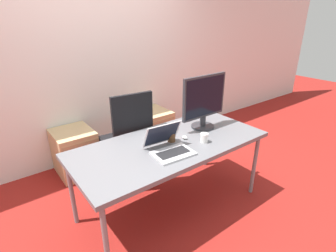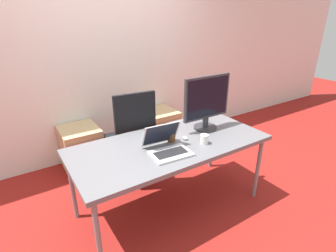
{
  "view_description": "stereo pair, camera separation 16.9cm",
  "coord_description": "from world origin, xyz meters",
  "px_view_note": "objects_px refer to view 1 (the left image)",
  "views": [
    {
      "loc": [
        -1.32,
        -1.7,
        1.82
      ],
      "look_at": [
        0.0,
        0.04,
        0.88
      ],
      "focal_mm": 28.0,
      "sensor_mm": 36.0,
      "label": 1
    },
    {
      "loc": [
        -1.19,
        -1.8,
        1.82
      ],
      "look_at": [
        0.0,
        0.04,
        0.88
      ],
      "focal_mm": 28.0,
      "sensor_mm": 36.0,
      "label": 2
    }
  ],
  "objects_px": {
    "monitor": "(204,101)",
    "mouse": "(185,137)",
    "office_chair": "(128,148)",
    "cabinet_right": "(153,129)",
    "laptop_center": "(169,147)",
    "coffee_cup_white": "(204,138)",
    "cabinet_left": "(75,152)",
    "coffee_cup_brown": "(171,135)"
  },
  "relations": [
    {
      "from": "office_chair",
      "to": "laptop_center",
      "type": "relative_size",
      "value": 3.0
    },
    {
      "from": "office_chair",
      "to": "laptop_center",
      "type": "bearing_deg",
      "value": -91.73
    },
    {
      "from": "laptop_center",
      "to": "mouse",
      "type": "xyz_separation_m",
      "value": [
        0.27,
        0.11,
        -0.03
      ]
    },
    {
      "from": "mouse",
      "to": "coffee_cup_brown",
      "type": "xyz_separation_m",
      "value": [
        -0.13,
        0.04,
        0.04
      ]
    },
    {
      "from": "cabinet_left",
      "to": "monitor",
      "type": "distance_m",
      "value": 1.68
    },
    {
      "from": "monitor",
      "to": "mouse",
      "type": "relative_size",
      "value": 9.21
    },
    {
      "from": "coffee_cup_white",
      "to": "coffee_cup_brown",
      "type": "bearing_deg",
      "value": 139.08
    },
    {
      "from": "cabinet_right",
      "to": "mouse",
      "type": "relative_size",
      "value": 9.29
    },
    {
      "from": "laptop_center",
      "to": "mouse",
      "type": "distance_m",
      "value": 0.29
    },
    {
      "from": "office_chair",
      "to": "coffee_cup_white",
      "type": "height_order",
      "value": "office_chair"
    },
    {
      "from": "mouse",
      "to": "coffee_cup_brown",
      "type": "distance_m",
      "value": 0.14
    },
    {
      "from": "cabinet_left",
      "to": "mouse",
      "type": "distance_m",
      "value": 1.48
    },
    {
      "from": "cabinet_left",
      "to": "laptop_center",
      "type": "bearing_deg",
      "value": -72.81
    },
    {
      "from": "coffee_cup_brown",
      "to": "cabinet_right",
      "type": "bearing_deg",
      "value": 63.85
    },
    {
      "from": "mouse",
      "to": "coffee_cup_brown",
      "type": "relative_size",
      "value": 0.51
    },
    {
      "from": "laptop_center",
      "to": "monitor",
      "type": "xyz_separation_m",
      "value": [
        0.6,
        0.21,
        0.23
      ]
    },
    {
      "from": "office_chair",
      "to": "cabinet_left",
      "type": "bearing_deg",
      "value": 129.45
    },
    {
      "from": "cabinet_right",
      "to": "monitor",
      "type": "height_order",
      "value": "monitor"
    },
    {
      "from": "mouse",
      "to": "coffee_cup_white",
      "type": "distance_m",
      "value": 0.19
    },
    {
      "from": "cabinet_left",
      "to": "laptop_center",
      "type": "distance_m",
      "value": 1.49
    },
    {
      "from": "cabinet_right",
      "to": "monitor",
      "type": "bearing_deg",
      "value": -96.29
    },
    {
      "from": "monitor",
      "to": "coffee_cup_white",
      "type": "height_order",
      "value": "monitor"
    },
    {
      "from": "mouse",
      "to": "coffee_cup_white",
      "type": "bearing_deg",
      "value": -57.96
    },
    {
      "from": "monitor",
      "to": "coffee_cup_white",
      "type": "distance_m",
      "value": 0.42
    },
    {
      "from": "cabinet_left",
      "to": "laptop_center",
      "type": "relative_size",
      "value": 1.51
    },
    {
      "from": "mouse",
      "to": "office_chair",
      "type": "bearing_deg",
      "value": 109.38
    },
    {
      "from": "cabinet_left",
      "to": "mouse",
      "type": "bearing_deg",
      "value": -60.93
    },
    {
      "from": "office_chair",
      "to": "mouse",
      "type": "height_order",
      "value": "office_chair"
    },
    {
      "from": "laptop_center",
      "to": "monitor",
      "type": "distance_m",
      "value": 0.67
    },
    {
      "from": "monitor",
      "to": "cabinet_right",
      "type": "bearing_deg",
      "value": 83.71
    },
    {
      "from": "coffee_cup_brown",
      "to": "cabinet_left",
      "type": "bearing_deg",
      "value": 114.98
    },
    {
      "from": "cabinet_right",
      "to": "laptop_center",
      "type": "relative_size",
      "value": 1.51
    },
    {
      "from": "monitor",
      "to": "mouse",
      "type": "xyz_separation_m",
      "value": [
        -0.33,
        -0.1,
        -0.26
      ]
    },
    {
      "from": "laptop_center",
      "to": "coffee_cup_white",
      "type": "relative_size",
      "value": 4.2
    },
    {
      "from": "mouse",
      "to": "coffee_cup_brown",
      "type": "height_order",
      "value": "coffee_cup_brown"
    },
    {
      "from": "cabinet_right",
      "to": "coffee_cup_white",
      "type": "bearing_deg",
      "value": -104.4
    },
    {
      "from": "coffee_cup_brown",
      "to": "coffee_cup_white",
      "type": "bearing_deg",
      "value": -40.92
    },
    {
      "from": "cabinet_right",
      "to": "coffee_cup_brown",
      "type": "bearing_deg",
      "value": -116.15
    },
    {
      "from": "cabinet_right",
      "to": "monitor",
      "type": "relative_size",
      "value": 1.01
    },
    {
      "from": "cabinet_right",
      "to": "mouse",
      "type": "bearing_deg",
      "value": -110.3
    },
    {
      "from": "mouse",
      "to": "cabinet_right",
      "type": "bearing_deg",
      "value": 69.7
    },
    {
      "from": "coffee_cup_brown",
      "to": "monitor",
      "type": "bearing_deg",
      "value": 7.39
    }
  ]
}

